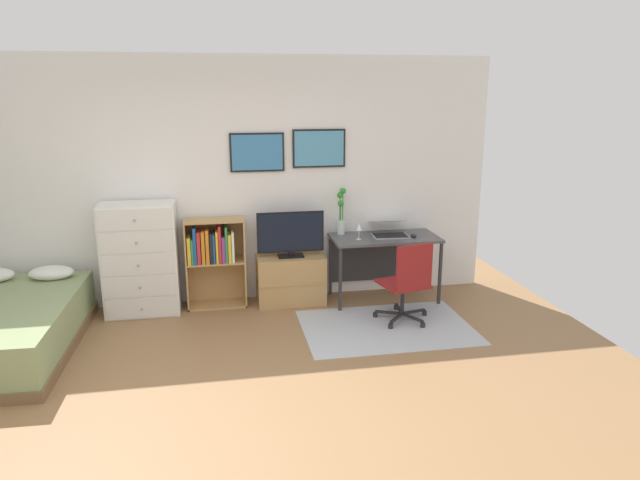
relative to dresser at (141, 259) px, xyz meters
name	(u,v)px	position (x,y,z in m)	size (l,w,h in m)	color
ground_plane	(234,409)	(0.87, -2.15, -0.60)	(7.20, 7.20, 0.00)	#936B44
wall_back_with_posters	(221,182)	(0.88, 0.27, 0.76)	(6.12, 0.09, 2.70)	white
area_rug	(387,327)	(2.45, -0.88, -0.59)	(1.70, 1.20, 0.01)	#B2B7BC
dresser	(141,259)	(0.00, 0.00, 0.00)	(0.77, 0.46, 1.20)	white
bookshelf	(213,254)	(0.76, 0.06, 0.00)	(0.64, 0.30, 0.98)	tan
tv_stand	(291,279)	(1.60, 0.02, -0.33)	(0.75, 0.41, 0.54)	tan
television	(291,235)	(1.60, -0.01, 0.19)	(0.74, 0.16, 0.51)	black
desk	(382,246)	(2.65, 0.00, 0.01)	(1.19, 0.59, 0.74)	#4C4C4F
office_chair	(408,281)	(2.69, -0.80, -0.14)	(0.58, 0.57, 0.86)	#232326
laptop	(389,229)	(2.72, 0.00, 0.21)	(0.41, 0.44, 0.17)	#B7B7BC
computer_mouse	(414,235)	(2.97, -0.15, 0.16)	(0.06, 0.10, 0.03)	#262628
bamboo_vase	(341,214)	(2.20, 0.13, 0.38)	(0.10, 0.10, 0.53)	silver
wine_glass	(359,228)	(2.34, -0.15, 0.28)	(0.07, 0.07, 0.18)	silver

